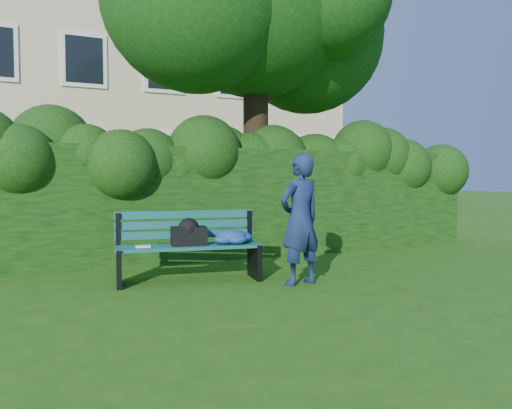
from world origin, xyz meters
name	(u,v)px	position (x,y,z in m)	size (l,w,h in m)	color
ground	(276,280)	(0.00, 0.00, 0.00)	(80.00, 80.00, 0.00)	#215514
apartment_building	(105,54)	(0.00, 13.99, 6.00)	(16.00, 8.08, 12.00)	beige
hedge	(216,203)	(0.00, 2.20, 0.90)	(10.00, 1.00, 1.80)	black
tree	(253,0)	(0.90, 2.62, 4.51)	(5.49, 4.31, 6.48)	black
park_bench	(199,242)	(-0.90, 0.40, 0.50)	(1.88, 0.83, 0.89)	#115752
man_reading	(300,219)	(0.16, -0.34, 0.81)	(0.59, 0.39, 1.62)	#16264F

